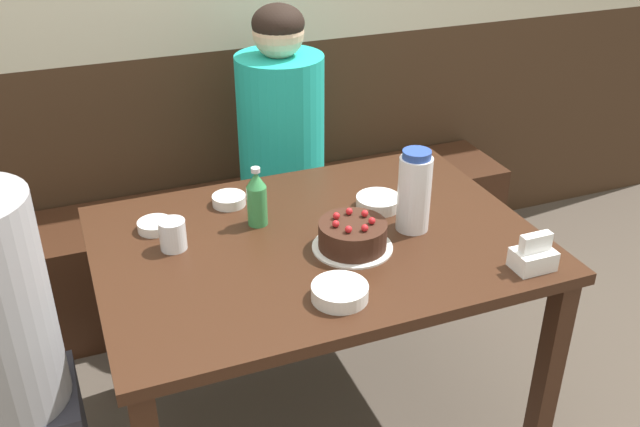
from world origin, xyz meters
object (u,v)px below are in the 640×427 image
at_px(bowl_soup_white, 378,202).
at_px(glass_water_tall, 173,235).
at_px(bench_seat, 245,247).
at_px(soju_bottle, 257,198).
at_px(napkin_holder, 533,256).
at_px(bowl_sauce_shallow, 229,200).
at_px(bowl_side_dish, 340,292).
at_px(water_pitcher, 414,191).
at_px(bowl_rice_small, 155,226).
at_px(birthday_cake, 353,236).
at_px(person_pale_blue_shirt, 282,176).

distance_m(bowl_soup_white, glass_water_tall, 0.64).
height_order(bench_seat, glass_water_tall, glass_water_tall).
bearing_deg(soju_bottle, bench_seat, 79.00).
xyz_separation_m(napkin_holder, bowl_sauce_shallow, (-0.66, 0.65, -0.02)).
height_order(napkin_holder, bowl_side_dish, napkin_holder).
bearing_deg(water_pitcher, bowl_soup_white, 103.72).
bearing_deg(napkin_holder, soju_bottle, 140.72).
bearing_deg(soju_bottle, glass_water_tall, -169.71).
relative_size(bowl_soup_white, bowl_side_dish, 0.95).
bearing_deg(bowl_rice_small, bowl_side_dish, -54.41).
height_order(soju_bottle, bowl_soup_white, soju_bottle).
bearing_deg(bench_seat, birthday_cake, -85.38).
xyz_separation_m(napkin_holder, bowl_soup_white, (-0.24, 0.46, -0.02)).
distance_m(napkin_holder, bowl_rice_small, 1.08).
relative_size(birthday_cake, soju_bottle, 1.24).
height_order(bench_seat, bowl_side_dish, bowl_side_dish).
distance_m(bowl_rice_small, glass_water_tall, 0.13).
bearing_deg(napkin_holder, bowl_rice_small, 147.51).
xyz_separation_m(napkin_holder, glass_water_tall, (-0.88, 0.46, 0.01)).
relative_size(bowl_sauce_shallow, glass_water_tall, 1.20).
bearing_deg(bowl_rice_small, person_pale_blue_shirt, 41.10).
bearing_deg(bowl_side_dish, napkin_holder, -6.37).
xyz_separation_m(water_pitcher, bowl_soup_white, (-0.04, 0.15, -0.10)).
height_order(bowl_soup_white, person_pale_blue_shirt, person_pale_blue_shirt).
distance_m(bench_seat, napkin_holder, 1.39).
xyz_separation_m(bowl_side_dish, glass_water_tall, (-0.34, 0.40, 0.02)).
height_order(napkin_holder, person_pale_blue_shirt, person_pale_blue_shirt).
xyz_separation_m(napkin_holder, person_pale_blue_shirt, (-0.35, 1.07, -0.18)).
distance_m(bench_seat, bowl_side_dish, 1.25).
relative_size(water_pitcher, soju_bottle, 1.35).
xyz_separation_m(bowl_sauce_shallow, glass_water_tall, (-0.21, -0.20, 0.03)).
xyz_separation_m(bench_seat, water_pitcher, (0.28, -0.88, 0.62)).
xyz_separation_m(water_pitcher, soju_bottle, (-0.42, 0.19, -0.04)).
distance_m(soju_bottle, napkin_holder, 0.80).
height_order(water_pitcher, napkin_holder, water_pitcher).
xyz_separation_m(birthday_cake, soju_bottle, (-0.21, 0.23, 0.05)).
relative_size(bench_seat, glass_water_tall, 26.29).
height_order(bench_seat, person_pale_blue_shirt, person_pale_blue_shirt).
bearing_deg(bowl_sauce_shallow, napkin_holder, -44.56).
bearing_deg(napkin_holder, bowl_soup_white, 117.06).
distance_m(water_pitcher, bowl_side_dish, 0.43).
xyz_separation_m(water_pitcher, glass_water_tall, (-0.68, 0.15, -0.08)).
distance_m(birthday_cake, bowl_rice_small, 0.59).
distance_m(bowl_rice_small, person_pale_blue_shirt, 0.76).
bearing_deg(soju_bottle, person_pale_blue_shirt, 64.71).
distance_m(napkin_holder, bowl_soup_white, 0.52).
distance_m(bench_seat, person_pale_blue_shirt, 0.40).
bearing_deg(person_pale_blue_shirt, glass_water_tall, -40.87).
height_order(soju_bottle, person_pale_blue_shirt, person_pale_blue_shirt).
distance_m(glass_water_tall, person_pale_blue_shirt, 0.83).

